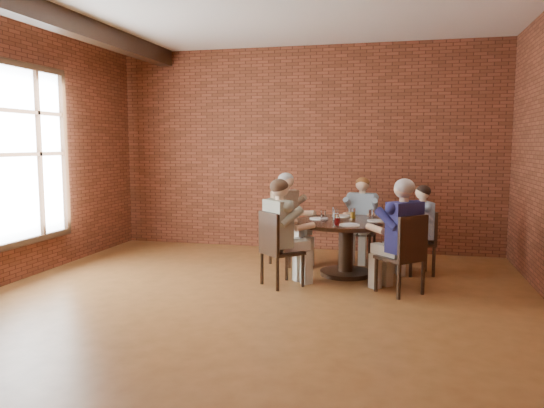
% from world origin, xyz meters
% --- Properties ---
extents(floor, '(7.00, 7.00, 0.00)m').
position_xyz_m(floor, '(0.00, 0.00, 0.00)').
color(floor, '#9A612F').
rests_on(floor, ground).
extents(wall_back, '(7.00, 0.00, 7.00)m').
position_xyz_m(wall_back, '(0.00, 3.50, 1.70)').
color(wall_back, brown).
rests_on(wall_back, ground).
extents(ceiling_beam, '(0.22, 6.90, 0.26)m').
position_xyz_m(ceiling_beam, '(-2.45, 0.00, 3.27)').
color(ceiling_beam, black).
rests_on(ceiling_beam, ceiling).
extents(window, '(0.10, 2.16, 2.36)m').
position_xyz_m(window, '(-3.18, 0.40, 1.65)').
color(window, white).
rests_on(window, wall_left).
extents(dining_table, '(1.39, 1.39, 0.75)m').
position_xyz_m(dining_table, '(0.90, 1.79, 0.53)').
color(dining_table, black).
rests_on(dining_table, floor).
extents(chair_a, '(0.47, 0.47, 0.88)m').
position_xyz_m(chair_a, '(1.94, 2.10, 0.48)').
color(chair_a, black).
rests_on(chair_a, floor).
extents(diner_a, '(0.68, 0.61, 1.23)m').
position_xyz_m(diner_a, '(1.87, 2.08, 0.61)').
color(diner_a, teal).
rests_on(diner_a, floor).
extents(chair_b, '(0.45, 0.45, 0.91)m').
position_xyz_m(chair_b, '(1.05, 2.81, 0.50)').
color(chair_b, black).
rests_on(chair_b, floor).
extents(diner_b, '(0.58, 0.67, 1.28)m').
position_xyz_m(diner_b, '(1.03, 2.74, 0.64)').
color(diner_b, '#869CAA').
rests_on(diner_b, floor).
extents(chair_c, '(0.59, 0.59, 0.95)m').
position_xyz_m(chair_c, '(-0.09, 2.32, 0.51)').
color(chair_c, black).
rests_on(chair_c, floor).
extents(diner_c, '(0.84, 0.79, 1.36)m').
position_xyz_m(diner_c, '(-0.01, 2.28, 0.68)').
color(diner_c, brown).
rests_on(diner_c, floor).
extents(chair_d, '(0.61, 0.61, 0.95)m').
position_xyz_m(chair_d, '(0.11, 1.00, 0.51)').
color(chair_d, black).
rests_on(chair_d, floor).
extents(diner_d, '(0.85, 0.85, 1.35)m').
position_xyz_m(diner_d, '(0.17, 1.06, 0.68)').
color(diner_d, '#A2887F').
rests_on(diner_d, floor).
extents(chair_e, '(0.63, 0.63, 0.96)m').
position_xyz_m(chair_e, '(1.68, 0.99, 0.52)').
color(chair_e, black).
rests_on(chair_e, floor).
extents(diner_e, '(0.87, 0.87, 1.38)m').
position_xyz_m(diner_e, '(1.62, 1.06, 0.69)').
color(diner_e, '#1D1D52').
rests_on(diner_e, floor).
extents(plate_a, '(0.26, 0.26, 0.01)m').
position_xyz_m(plate_a, '(1.30, 1.86, 0.76)').
color(plate_a, white).
rests_on(plate_a, dining_table).
extents(plate_b, '(0.26, 0.26, 0.01)m').
position_xyz_m(plate_b, '(0.80, 2.20, 0.76)').
color(plate_b, white).
rests_on(plate_b, dining_table).
extents(plate_c, '(0.26, 0.26, 0.01)m').
position_xyz_m(plate_c, '(0.51, 1.87, 0.76)').
color(plate_c, white).
rests_on(plate_c, dining_table).
extents(plate_d, '(0.26, 0.26, 0.01)m').
position_xyz_m(plate_d, '(0.98, 1.39, 0.76)').
color(plate_d, white).
rests_on(plate_d, dining_table).
extents(glass_a, '(0.07, 0.07, 0.14)m').
position_xyz_m(glass_a, '(1.22, 1.96, 0.82)').
color(glass_a, white).
rests_on(glass_a, dining_table).
extents(glass_b, '(0.07, 0.07, 0.14)m').
position_xyz_m(glass_b, '(0.96, 2.06, 0.82)').
color(glass_b, white).
rests_on(glass_b, dining_table).
extents(glass_c, '(0.07, 0.07, 0.14)m').
position_xyz_m(glass_c, '(0.70, 2.15, 0.82)').
color(glass_c, white).
rests_on(glass_c, dining_table).
extents(glass_d, '(0.07, 0.07, 0.14)m').
position_xyz_m(glass_d, '(0.75, 1.87, 0.82)').
color(glass_d, white).
rests_on(glass_d, dining_table).
extents(glass_e, '(0.07, 0.07, 0.14)m').
position_xyz_m(glass_e, '(0.60, 1.72, 0.82)').
color(glass_e, white).
rests_on(glass_e, dining_table).
extents(glass_f, '(0.07, 0.07, 0.14)m').
position_xyz_m(glass_f, '(0.82, 1.38, 0.82)').
color(glass_f, white).
rests_on(glass_f, dining_table).
extents(smartphone, '(0.12, 0.17, 0.01)m').
position_xyz_m(smartphone, '(1.33, 1.57, 0.75)').
color(smartphone, black).
rests_on(smartphone, dining_table).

